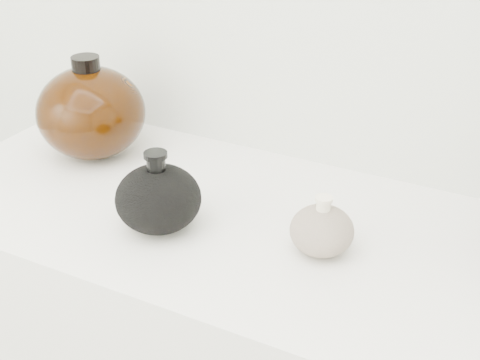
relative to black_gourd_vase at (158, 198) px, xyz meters
The scene contains 3 objects.
black_gourd_vase is the anchor object (origin of this frame).
cream_gourd_vase 0.26m from the black_gourd_vase, 12.34° to the left, with size 0.11×0.11×0.09m.
left_round_pot 0.31m from the black_gourd_vase, 147.54° to the left, with size 0.23×0.23×0.20m.
Camera 1 is at (0.40, 0.12, 1.48)m, focal length 50.00 mm.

